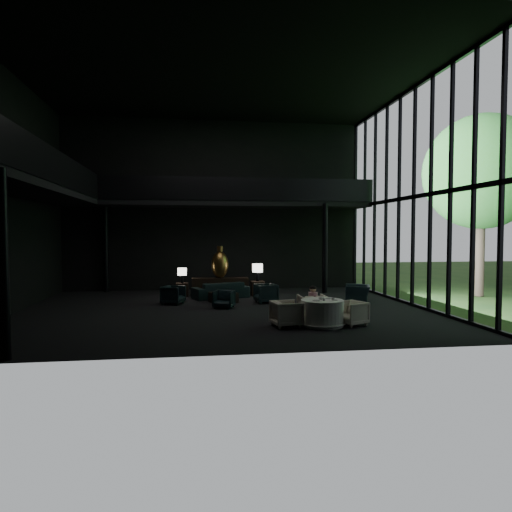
{
  "coord_description": "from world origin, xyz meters",
  "views": [
    {
      "loc": [
        -1.09,
        -15.79,
        2.64
      ],
      "look_at": [
        1.19,
        0.5,
        1.85
      ],
      "focal_mm": 32.0,
      "sensor_mm": 36.0,
      "label": 1
    }
  ],
  "objects": [
    {
      "name": "coffee_table",
      "position": [
        0.08,
        1.68,
        0.2
      ],
      "size": [
        1.15,
        1.15,
        0.39
      ],
      "primitive_type": "cube",
      "rotation": [
        0.0,
        0.0,
        0.39
      ],
      "color": "black",
      "rests_on": "floor"
    },
    {
      "name": "side_table_left",
      "position": [
        -1.52,
        3.71,
        0.28
      ],
      "size": [
        0.51,
        0.51,
        0.57
      ],
      "primitive_type": "cube",
      "color": "black",
      "rests_on": "floor"
    },
    {
      "name": "plate_a",
      "position": [
        2.38,
        -3.35,
        0.76
      ],
      "size": [
        0.25,
        0.25,
        0.01
      ],
      "primitive_type": "cylinder",
      "rotation": [
        0.0,
        0.0,
        0.17
      ],
      "color": "white",
      "rests_on": "dining_table"
    },
    {
      "name": "coffee_cup",
      "position": [
        2.9,
        -3.25,
        0.8
      ],
      "size": [
        0.11,
        0.11,
        0.07
      ],
      "primitive_type": "cylinder",
      "rotation": [
        0.0,
        0.0,
        -0.29
      ],
      "color": "white",
      "rests_on": "saucer"
    },
    {
      "name": "tree_near",
      "position": [
        11.0,
        2.0,
        5.23
      ],
      "size": [
        4.8,
        4.8,
        7.65
      ],
      "color": "#382D23",
      "rests_on": "garden_ground"
    },
    {
      "name": "floor",
      "position": [
        0.0,
        0.0,
        0.0
      ],
      "size": [
        14.0,
        12.0,
        0.02
      ],
      "primitive_type": "cube",
      "color": "black",
      "rests_on": "ground"
    },
    {
      "name": "table_lamp_left",
      "position": [
        -1.52,
        3.63,
        1.02
      ],
      "size": [
        0.38,
        0.38,
        0.64
      ],
      "color": "black",
      "rests_on": "side_table_left"
    },
    {
      "name": "side_table_right",
      "position": [
        1.68,
        3.52,
        0.31
      ],
      "size": [
        0.56,
        0.56,
        0.61
      ],
      "primitive_type": "cube",
      "color": "black",
      "rests_on": "floor"
    },
    {
      "name": "sofa",
      "position": [
        0.06,
        2.9,
        0.49
      ],
      "size": [
        2.59,
        1.54,
        0.98
      ],
      "primitive_type": "imported",
      "rotation": [
        0.0,
        0.0,
        3.49
      ],
      "color": "black",
      "rests_on": "floor"
    },
    {
      "name": "lounge_armchair_east",
      "position": [
        1.69,
        1.39,
        0.42
      ],
      "size": [
        0.87,
        0.91,
        0.83
      ],
      "primitive_type": "imported",
      "rotation": [
        0.0,
        0.0,
        -1.42
      ],
      "color": "black",
      "rests_on": "floor"
    },
    {
      "name": "lounge_armchair_south",
      "position": [
        0.01,
        0.34,
        0.31
      ],
      "size": [
        0.77,
        0.75,
        0.63
      ],
      "primitive_type": "imported",
      "rotation": [
        0.0,
        0.0,
        -0.36
      ],
      "color": "black",
      "rests_on": "floor"
    },
    {
      "name": "column_nw",
      "position": [
        -5.0,
        5.7,
        2.0
      ],
      "size": [
        0.24,
        0.24,
        4.0
      ],
      "primitive_type": "cylinder",
      "color": "black",
      "rests_on": "floor"
    },
    {
      "name": "cereal_bowl",
      "position": [
        2.6,
        -3.09,
        0.79
      ],
      "size": [
        0.16,
        0.16,
        0.08
      ],
      "primitive_type": "ellipsoid",
      "color": "white",
      "rests_on": "dining_table"
    },
    {
      "name": "table_lamp_right",
      "position": [
        1.68,
        3.49,
        1.15
      ],
      "size": [
        0.45,
        0.45,
        0.75
      ],
      "color": "black",
      "rests_on": "side_table_right"
    },
    {
      "name": "window_armchair",
      "position": [
        5.2,
        0.92,
        0.44
      ],
      "size": [
        0.96,
        1.17,
        0.88
      ],
      "primitive_type": "imported",
      "rotation": [
        0.0,
        0.0,
        -1.92
      ],
      "color": "black",
      "rests_on": "floor"
    },
    {
      "name": "lounge_armchair_west",
      "position": [
        -1.81,
        1.53,
        0.38
      ],
      "size": [
        0.91,
        0.93,
        0.75
      ],
      "primitive_type": "imported",
      "rotation": [
        0.0,
        0.0,
        1.18
      ],
      "color": "black",
      "rests_on": "floor"
    },
    {
      "name": "wall_front",
      "position": [
        0.0,
        -6.0,
        4.0
      ],
      "size": [
        14.0,
        0.04,
        8.0
      ],
      "primitive_type": "cube",
      "color": "black",
      "rests_on": "ground"
    },
    {
      "name": "dining_chair_west",
      "position": [
        1.57,
        -3.13,
        0.42
      ],
      "size": [
        0.89,
        0.93,
        0.85
      ],
      "primitive_type": "imported",
      "rotation": [
        0.0,
        0.0,
        1.72
      ],
      "color": "beige",
      "rests_on": "floor"
    },
    {
      "name": "mezzanine_left",
      "position": [
        -6.0,
        0.0,
        4.0
      ],
      "size": [
        2.0,
        12.0,
        0.25
      ],
      "primitive_type": "cube",
      "color": "black",
      "rests_on": "wall_left"
    },
    {
      "name": "dining_table",
      "position": [
        2.6,
        -3.18,
        0.33
      ],
      "size": [
        1.39,
        1.39,
        0.75
      ],
      "color": "white",
      "rests_on": "floor"
    },
    {
      "name": "wall_back",
      "position": [
        0.0,
        6.0,
        4.0
      ],
      "size": [
        14.0,
        0.04,
        8.0
      ],
      "primitive_type": "cube",
      "color": "black",
      "rests_on": "ground"
    },
    {
      "name": "ceiling",
      "position": [
        0.0,
        0.0,
        8.0
      ],
      "size": [
        14.0,
        12.0,
        0.02
      ],
      "primitive_type": "cube",
      "color": "black",
      "rests_on": "ground"
    },
    {
      "name": "cream_pot",
      "position": [
        2.59,
        -3.36,
        0.78
      ],
      "size": [
        0.07,
        0.07,
        0.07
      ],
      "primitive_type": "cylinder",
      "rotation": [
        0.0,
        0.0,
        -0.13
      ],
      "color": "#99999E",
      "rests_on": "dining_table"
    },
    {
      "name": "saucer",
      "position": [
        2.93,
        -3.32,
        0.76
      ],
      "size": [
        0.15,
        0.15,
        0.01
      ],
      "primitive_type": "cylinder",
      "rotation": [
        0.0,
        0.0,
        -0.0
      ],
      "color": "white",
      "rests_on": "dining_table"
    },
    {
      "name": "mezzanine_back",
      "position": [
        1.0,
        5.0,
        4.0
      ],
      "size": [
        12.0,
        2.0,
        0.25
      ],
      "primitive_type": "cube",
      "color": "black",
      "rests_on": "wall_back"
    },
    {
      "name": "dining_chair_north",
      "position": [
        2.58,
        -2.15,
        0.46
      ],
      "size": [
        0.89,
        0.84,
        0.91
      ],
      "primitive_type": "imported",
      "rotation": [
        0.0,
        0.0,
        3.13
      ],
      "color": "#C1B89D",
      "rests_on": "floor"
    },
    {
      "name": "column_ne",
      "position": [
        4.8,
        4.0,
        2.0
      ],
      "size": [
        0.24,
        0.24,
        4.0
      ],
      "primitive_type": "cylinder",
      "color": "black",
      "rests_on": "floor"
    },
    {
      "name": "child",
      "position": [
        2.57,
        -2.25,
        0.75
      ],
      "size": [
        0.28,
        0.28,
        0.61
      ],
      "rotation": [
        0.0,
        0.0,
        3.14
      ],
      "color": "pink",
      "rests_on": "dining_chair_north"
    },
    {
      "name": "column_sw",
      "position": [
        -5.0,
        -5.7,
        2.0
      ],
      "size": [
        0.24,
        0.24,
        4.0
      ],
      "primitive_type": "cylinder",
      "color": "black",
      "rests_on": "floor"
    },
    {
      "name": "railing_back",
      "position": [
        1.0,
        4.0,
        4.6
      ],
      "size": [
        12.0,
        0.06,
        1.0
      ],
      "primitive_type": "cube",
      "color": "black",
      "rests_on": "mezzanine_back"
    },
    {
      "name": "curtain_wall",
      "position": [
        6.95,
        0.0,
        4.0
      ],
      "size": [
        0.2,
        12.0,
        8.0
      ],
      "primitive_type": null,
      "color": "black",
      "rests_on": "ground"
    },
    {
      "name": "plate_b",
      "position": [
        2.86,
        -2.97,
        0.76
      ],
      "size": [
        0.26,
        0.26,
        0.01
      ],
      "primitive_type": "cylinder",
      "rotation": [
        0.0,
        0.0,
        -0.33
      ],
      "color": "white",
      "rests_on": "dining_table"
    },
    {
      "name": "wall_left",
      "position": [
        -7.0,
        0.0,
        4.0
      ],
      "size": [
        0.04,
        12.0,
        8.0
      ],
      "primitive_type": "cube",
      "color": "black",
      "rests_on": "ground"
    },
    {
      "name": "dining_chair_east",
      "position": [
        3.46,
        -3.2,
        0.38
      ],
      "size": [
        0.93,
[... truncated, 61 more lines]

